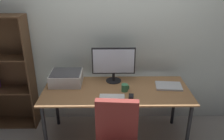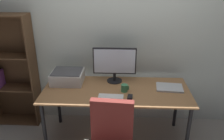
{
  "view_description": "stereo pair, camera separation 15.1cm",
  "coord_description": "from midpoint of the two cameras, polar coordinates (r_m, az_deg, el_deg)",
  "views": [
    {
      "loc": [
        -0.08,
        -2.5,
        2.08
      ],
      "look_at": [
        -0.05,
        0.03,
        0.99
      ],
      "focal_mm": 36.83,
      "sensor_mm": 36.0,
      "label": 1
    },
    {
      "loc": [
        0.07,
        -2.5,
        2.08
      ],
      "look_at": [
        -0.05,
        0.03,
        0.99
      ],
      "focal_mm": 36.83,
      "sensor_mm": 36.0,
      "label": 2
    }
  ],
  "objects": [
    {
      "name": "monitor",
      "position": [
        2.94,
        -1.07,
        1.82
      ],
      "size": [
        0.55,
        0.2,
        0.46
      ],
      "color": "black",
      "rests_on": "desk"
    },
    {
      "name": "mouse",
      "position": [
        2.65,
        3.14,
        -6.65
      ],
      "size": [
        0.07,
        0.1,
        0.03
      ],
      "primitive_type": "cube",
      "rotation": [
        0.0,
        0.0,
        -0.12
      ],
      "color": "black",
      "rests_on": "desk"
    },
    {
      "name": "printer",
      "position": [
        3.03,
        -12.66,
        -1.9
      ],
      "size": [
        0.4,
        0.34,
        0.16
      ],
      "color": "silver",
      "rests_on": "desk"
    },
    {
      "name": "bookshelf",
      "position": [
        3.49,
        -26.0,
        -1.03
      ],
      "size": [
        0.68,
        0.28,
        1.59
      ],
      "color": "#4C331E",
      "rests_on": "ground"
    },
    {
      "name": "desk",
      "position": [
        2.87,
        -0.46,
        -6.17
      ],
      "size": [
        1.8,
        0.76,
        0.74
      ],
      "color": "olive",
      "rests_on": "ground"
    },
    {
      "name": "ground_plane",
      "position": [
        3.25,
        -0.42,
        -16.47
      ],
      "size": [
        12.0,
        12.0,
        0.0
      ],
      "primitive_type": "plane",
      "color": "gray"
    },
    {
      "name": "keyboard",
      "position": [
        2.66,
        -1.64,
        -6.68
      ],
      "size": [
        0.29,
        0.12,
        0.02
      ],
      "primitive_type": "cube",
      "rotation": [
        0.0,
        0.0,
        -0.04
      ],
      "color": "silver",
      "rests_on": "desk"
    },
    {
      "name": "coffee_mug",
      "position": [
        2.78,
        1.61,
        -4.43
      ],
      "size": [
        0.1,
        0.08,
        0.09
      ],
      "color": "#387F51",
      "rests_on": "desk"
    },
    {
      "name": "laptop",
      "position": [
        2.97,
        12.46,
        -3.91
      ],
      "size": [
        0.34,
        0.26,
        0.02
      ],
      "primitive_type": "cube",
      "rotation": [
        0.0,
        0.0,
        -0.1
      ],
      "color": "#B7BABC",
      "rests_on": "desk"
    },
    {
      "name": "back_wall",
      "position": [
        3.15,
        -0.54,
        8.96
      ],
      "size": [
        6.4,
        0.1,
        2.6
      ],
      "primitive_type": "cube",
      "color": "beige",
      "rests_on": "ground"
    }
  ]
}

